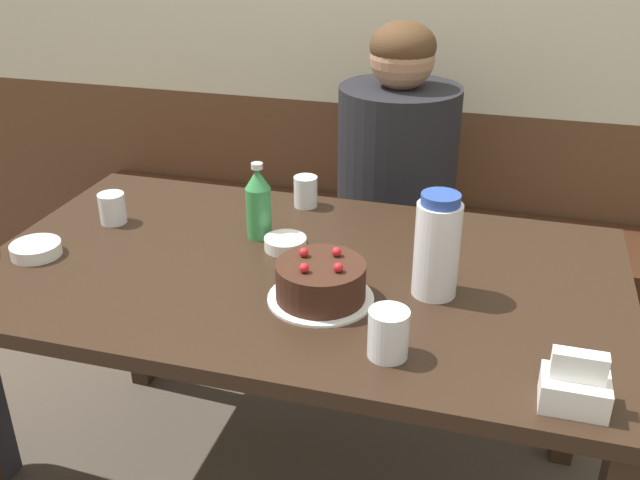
{
  "coord_description": "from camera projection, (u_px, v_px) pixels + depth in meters",
  "views": [
    {
      "loc": [
        0.43,
        -1.36,
        1.49
      ],
      "look_at": [
        0.03,
        0.05,
        0.77
      ],
      "focal_mm": 40.0,
      "sensor_mm": 36.0,
      "label": 1
    }
  ],
  "objects": [
    {
      "name": "person_teal_shirt",
      "position": [
        394.0,
        216.0,
        2.24
      ],
      "size": [
        0.36,
        0.36,
        1.17
      ],
      "rotation": [
        0.0,
        0.0,
        -1.57
      ],
      "color": "#33333D",
      "rests_on": "ground_plane"
    },
    {
      "name": "glass_water_tall",
      "position": [
        112.0,
        208.0,
        1.82
      ],
      "size": [
        0.07,
        0.07,
        0.08
      ],
      "color": "silver",
      "rests_on": "dining_table"
    },
    {
      "name": "bowl_rice_small",
      "position": [
        285.0,
        243.0,
        1.69
      ],
      "size": [
        0.1,
        0.1,
        0.03
      ],
      "color": "white",
      "rests_on": "dining_table"
    },
    {
      "name": "soju_bottle",
      "position": [
        258.0,
        203.0,
        1.72
      ],
      "size": [
        0.06,
        0.06,
        0.19
      ],
      "color": "#388E4C",
      "rests_on": "dining_table"
    },
    {
      "name": "glass_shot_small",
      "position": [
        306.0,
        191.0,
        1.91
      ],
      "size": [
        0.06,
        0.06,
        0.08
      ],
      "color": "silver",
      "rests_on": "dining_table"
    },
    {
      "name": "napkin_holder",
      "position": [
        575.0,
        387.0,
        1.17
      ],
      "size": [
        0.11,
        0.08,
        0.11
      ],
      "color": "white",
      "rests_on": "dining_table"
    },
    {
      "name": "bowl_soup_white",
      "position": [
        36.0,
        249.0,
        1.66
      ],
      "size": [
        0.12,
        0.12,
        0.03
      ],
      "color": "white",
      "rests_on": "dining_table"
    },
    {
      "name": "birthday_cake",
      "position": [
        321.0,
        282.0,
        1.47
      ],
      "size": [
        0.22,
        0.22,
        0.1
      ],
      "color": "white",
      "rests_on": "dining_table"
    },
    {
      "name": "dining_table",
      "position": [
        300.0,
        300.0,
        1.65
      ],
      "size": [
        1.45,
        0.83,
        0.72
      ],
      "color": "black",
      "rests_on": "ground_plane"
    },
    {
      "name": "water_pitcher",
      "position": [
        437.0,
        246.0,
        1.47
      ],
      "size": [
        0.09,
        0.09,
        0.23
      ],
      "color": "white",
      "rests_on": "dining_table"
    },
    {
      "name": "glass_tumbler_short",
      "position": [
        388.0,
        333.0,
        1.29
      ],
      "size": [
        0.08,
        0.08,
        0.09
      ],
      "color": "silver",
      "rests_on": "dining_table"
    },
    {
      "name": "bench_seat",
      "position": [
        370.0,
        280.0,
        2.55
      ],
      "size": [
        2.16,
        0.38,
        0.48
      ],
      "color": "#381E11",
      "rests_on": "ground_plane"
    }
  ]
}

